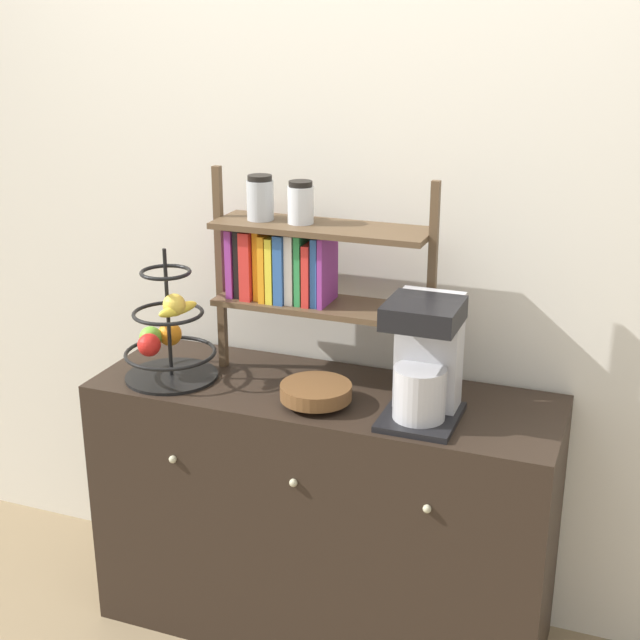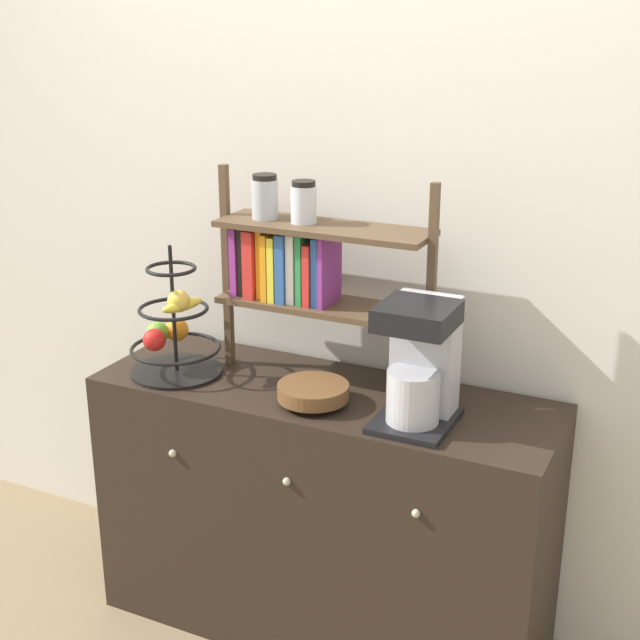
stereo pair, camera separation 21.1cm
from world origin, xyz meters
name	(u,v)px [view 2 (the right image)]	position (x,y,z in m)	size (l,w,h in m)	color
wall_back	(362,226)	(0.00, 0.52, 1.30)	(7.00, 0.05, 2.60)	silver
sideboard	(323,513)	(0.00, 0.24, 0.42)	(1.43, 0.49, 0.85)	black
coffee_maker	(420,362)	(0.33, 0.17, 1.03)	(0.21, 0.25, 0.35)	black
fruit_stand	(173,333)	(-0.49, 0.17, 0.98)	(0.29, 0.29, 0.42)	black
wooden_bowl	(313,392)	(0.01, 0.14, 0.89)	(0.21, 0.21, 0.06)	brown
shelf_hutch	(298,259)	(-0.12, 0.31, 1.23)	(0.70, 0.20, 0.65)	brown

